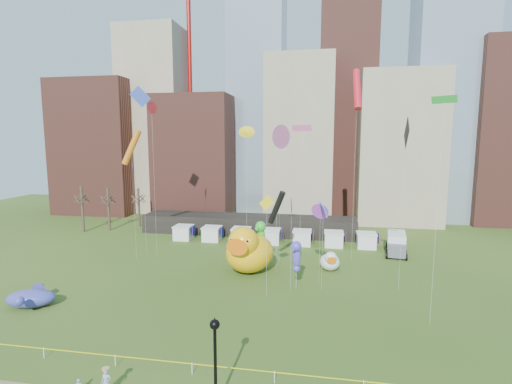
% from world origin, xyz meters
% --- Properties ---
extents(ground, '(160.00, 160.00, 0.00)m').
position_xyz_m(ground, '(0.00, 0.00, 0.00)').
color(ground, '#2F4A17').
rests_on(ground, ground).
extents(skyline, '(101.00, 23.00, 68.00)m').
position_xyz_m(skyline, '(2.25, 61.06, 21.44)').
color(skyline, brown).
rests_on(skyline, ground).
extents(crane_left, '(23.00, 1.00, 76.00)m').
position_xyz_m(crane_left, '(-21.11, 64.00, 46.90)').
color(crane_left, red).
rests_on(crane_left, ground).
extents(pavilion, '(38.00, 6.00, 3.20)m').
position_xyz_m(pavilion, '(-4.00, 42.00, 1.60)').
color(pavilion, black).
rests_on(pavilion, ground).
extents(vendor_tents, '(33.24, 2.80, 2.40)m').
position_xyz_m(vendor_tents, '(1.02, 36.00, 1.11)').
color(vendor_tents, white).
rests_on(vendor_tents, ground).
extents(bare_trees, '(8.44, 6.44, 8.50)m').
position_xyz_m(bare_trees, '(-30.17, 40.54, 4.01)').
color(bare_trees, '#382B21').
rests_on(bare_trees, ground).
extents(caution_tape, '(50.00, 0.06, 0.90)m').
position_xyz_m(caution_tape, '(0.00, 0.00, 0.68)').
color(caution_tape, white).
rests_on(caution_tape, ground).
extents(big_duck, '(7.05, 8.70, 6.33)m').
position_xyz_m(big_duck, '(-0.06, 21.77, 2.91)').
color(big_duck, '#FEB40D').
rests_on(big_duck, ground).
extents(small_duck, '(2.85, 3.64, 2.70)m').
position_xyz_m(small_duck, '(10.21, 24.32, 1.24)').
color(small_duck, white).
rests_on(small_duck, ground).
extents(seahorse_green, '(1.77, 2.00, 6.21)m').
position_xyz_m(seahorse_green, '(1.20, 24.14, 4.50)').
color(seahorse_green, silver).
rests_on(seahorse_green, ground).
extents(seahorse_purple, '(1.52, 1.73, 5.56)m').
position_xyz_m(seahorse_purple, '(6.31, 17.44, 4.06)').
color(seahorse_purple, silver).
rests_on(seahorse_purple, ground).
extents(whale_inflatable, '(5.27, 6.01, 2.09)m').
position_xyz_m(whale_inflatable, '(-19.83, 8.16, 0.96)').
color(whale_inflatable, '#5A3899').
rests_on(whale_inflatable, ground).
extents(lamppost, '(0.64, 0.64, 6.10)m').
position_xyz_m(lamppost, '(2.68, -3.20, 3.72)').
color(lamppost, black).
rests_on(lamppost, footpath).
extents(box_truck, '(3.55, 7.17, 2.92)m').
position_xyz_m(box_truck, '(20.09, 33.84, 1.50)').
color(box_truck, white).
rests_on(box_truck, ground).
extents(woman, '(0.68, 0.46, 1.84)m').
position_xyz_m(woman, '(-4.79, -3.20, 0.94)').
color(woman, white).
rests_on(woman, footpath).
extents(kite_0, '(1.26, 3.38, 26.23)m').
position_xyz_m(kite_0, '(13.27, 29.20, 23.40)').
color(kite_0, silver).
rests_on(kite_0, ground).
extents(kite_1, '(2.62, 1.26, 18.73)m').
position_xyz_m(kite_1, '(6.19, 26.30, 18.16)').
color(kite_1, silver).
rests_on(kite_1, ground).
extents(kite_2, '(2.58, 1.92, 10.58)m').
position_xyz_m(kite_2, '(3.44, 22.43, 8.40)').
color(kite_2, silver).
rests_on(kite_2, ground).
extents(kite_3, '(0.33, 2.02, 10.68)m').
position_xyz_m(kite_3, '(5.72, 16.79, 9.48)').
color(kite_3, silver).
rests_on(kite_3, ground).
extents(kite_4, '(1.48, 0.48, 18.51)m').
position_xyz_m(kite_4, '(-0.55, 23.28, 17.67)').
color(kite_4, silver).
rests_on(kite_4, ground).
extents(kite_5, '(2.28, 2.08, 24.44)m').
position_xyz_m(kite_5, '(-16.92, 27.98, 22.44)').
color(kite_5, silver).
rests_on(kite_5, ground).
extents(kite_6, '(2.99, 1.46, 18.20)m').
position_xyz_m(kite_6, '(-16.86, 24.71, 15.74)').
color(kite_6, silver).
rests_on(kite_6, ground).
extents(kite_7, '(1.44, 1.27, 9.56)m').
position_xyz_m(kite_7, '(8.86, 19.27, 8.69)').
color(kite_7, silver).
rests_on(kite_7, ground).
extents(kite_8, '(0.38, 1.67, 22.03)m').
position_xyz_m(kite_8, '(-14.63, 26.62, 21.10)').
color(kite_8, silver).
rests_on(kite_8, ground).
extents(kite_9, '(1.58, 2.99, 18.73)m').
position_xyz_m(kite_9, '(3.49, 25.22, 17.17)').
color(kite_9, silver).
rests_on(kite_9, ground).
extents(kite_10, '(0.20, 3.43, 19.25)m').
position_xyz_m(kite_10, '(17.70, 18.84, 17.31)').
color(kite_10, silver).
rests_on(kite_10, ground).
extents(kite_11, '(1.87, 1.48, 20.51)m').
position_xyz_m(kite_11, '(18.95, 10.77, 19.87)').
color(kite_11, silver).
rests_on(kite_11, ground).
extents(kite_12, '(1.72, 0.51, 11.11)m').
position_xyz_m(kite_12, '(3.27, 14.91, 9.95)').
color(kite_12, silver).
rests_on(kite_12, ground).
extents(kite_13, '(0.97, 3.83, 9.84)m').
position_xyz_m(kite_13, '(9.16, 17.43, 9.24)').
color(kite_13, silver).
rests_on(kite_13, ground).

